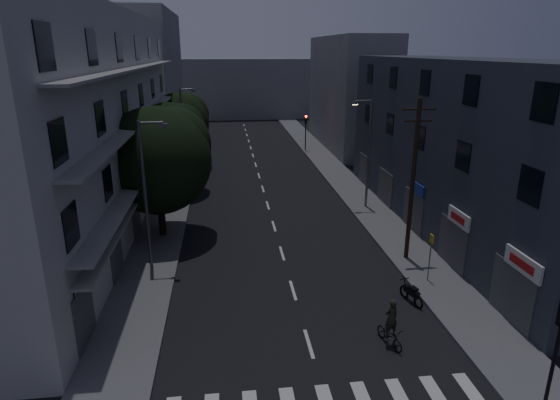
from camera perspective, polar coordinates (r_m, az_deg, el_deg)
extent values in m
plane|color=black|center=(40.97, -2.16, 1.55)|extent=(160.00, 160.00, 0.00)
cube|color=#565659|center=(41.06, -12.65, 1.27)|extent=(3.00, 90.00, 0.15)
cube|color=#565659|center=(42.19, 8.05, 1.98)|extent=(3.00, 90.00, 0.15)
cube|color=beige|center=(20.11, 3.54, -17.06)|extent=(0.15, 2.00, 0.01)
cube|color=beige|center=(23.89, 1.59, -10.93)|extent=(0.15, 2.00, 0.01)
cube|color=beige|center=(27.87, 0.25, -6.50)|extent=(0.15, 2.00, 0.01)
cube|color=beige|center=(32.00, -0.74, -3.19)|extent=(0.15, 2.00, 0.01)
cube|color=beige|center=(36.21, -1.50, -0.65)|extent=(0.15, 2.00, 0.01)
cube|color=beige|center=(40.49, -2.10, 1.36)|extent=(0.15, 2.00, 0.01)
cube|color=beige|center=(44.81, -2.58, 2.99)|extent=(0.15, 2.00, 0.01)
cube|color=beige|center=(49.16, -2.98, 4.33)|extent=(0.15, 2.00, 0.01)
cube|color=beige|center=(53.54, -3.32, 5.45)|extent=(0.15, 2.00, 0.01)
cube|color=beige|center=(57.93, -3.60, 6.40)|extent=(0.15, 2.00, 0.01)
cube|color=beige|center=(62.34, -3.85, 7.21)|extent=(0.15, 2.00, 0.01)
cube|color=beige|center=(66.77, -4.06, 7.92)|extent=(0.15, 2.00, 0.01)
cube|color=beige|center=(71.20, -4.25, 8.54)|extent=(0.15, 2.00, 0.01)
cube|color=beige|center=(75.64, -4.42, 9.09)|extent=(0.15, 2.00, 0.01)
cube|color=#A9A9A4|center=(33.70, -22.29, 8.88)|extent=(6.00, 36.00, 14.00)
cube|color=black|center=(20.50, -22.98, -11.32)|extent=(0.06, 1.60, 1.60)
cube|color=black|center=(25.74, -19.50, -4.89)|extent=(0.06, 1.60, 1.60)
cube|color=black|center=(31.26, -17.26, -0.67)|extent=(0.06, 1.60, 1.60)
cube|color=black|center=(36.92, -15.70, 2.28)|extent=(0.06, 1.60, 1.60)
cube|color=black|center=(42.68, -14.56, 4.43)|extent=(0.06, 1.60, 1.60)
cube|color=black|center=(48.50, -13.68, 6.07)|extent=(0.06, 1.60, 1.60)
cube|color=black|center=(19.23, -24.12, -2.92)|extent=(0.06, 1.60, 1.60)
cube|color=black|center=(24.74, -20.26, 1.97)|extent=(0.06, 1.60, 1.60)
cube|color=black|center=(30.44, -17.81, 5.05)|extent=(0.06, 1.60, 1.60)
cube|color=black|center=(36.23, -16.13, 7.15)|extent=(0.06, 1.60, 1.60)
cube|color=black|center=(42.08, -14.90, 8.67)|extent=(0.06, 1.60, 1.60)
cube|color=black|center=(47.97, -13.97, 9.81)|extent=(0.06, 1.60, 1.60)
cube|color=black|center=(18.43, -25.38, 6.44)|extent=(0.06, 1.60, 1.60)
cube|color=black|center=(24.12, -21.08, 9.29)|extent=(0.06, 1.60, 1.60)
cube|color=black|center=(29.94, -18.40, 11.03)|extent=(0.06, 1.60, 1.60)
cube|color=black|center=(35.81, -16.57, 12.18)|extent=(0.06, 1.60, 1.60)
cube|color=black|center=(41.72, -15.26, 13.00)|extent=(0.06, 1.60, 1.60)
cube|color=black|center=(47.66, -14.26, 13.62)|extent=(0.06, 1.60, 1.60)
cube|color=black|center=(18.16, -26.77, 16.34)|extent=(0.06, 1.60, 1.60)
cube|color=black|center=(23.92, -21.96, 16.87)|extent=(0.06, 1.60, 1.60)
cube|color=black|center=(29.77, -19.02, 17.13)|extent=(0.06, 1.60, 1.60)
cube|color=black|center=(35.68, -17.04, 17.29)|extent=(0.06, 1.60, 1.60)
cube|color=black|center=(41.61, -15.63, 17.39)|extent=(0.06, 1.60, 1.60)
cube|color=black|center=(47.55, -14.57, 17.45)|extent=(0.06, 1.60, 1.60)
cube|color=gray|center=(33.49, -15.90, 4.23)|extent=(1.00, 32.40, 0.12)
cube|color=gray|center=(32.92, -16.38, 9.65)|extent=(1.00, 32.40, 0.12)
cube|color=gray|center=(32.66, -16.88, 15.20)|extent=(1.00, 32.40, 0.12)
cube|color=gray|center=(33.72, -15.94, 2.74)|extent=(0.80, 32.40, 0.12)
cube|color=#424247|center=(20.79, -22.75, -12.77)|extent=(0.06, 2.40, 2.40)
cube|color=#424247|center=(25.97, -19.34, -6.11)|extent=(0.06, 2.40, 2.40)
cube|color=#424247|center=(31.44, -17.14, -1.70)|extent=(0.06, 2.40, 2.40)
cube|color=#424247|center=(37.08, -15.61, 1.39)|extent=(0.06, 2.40, 2.40)
cube|color=#424247|center=(42.82, -14.48, 3.65)|extent=(0.06, 2.40, 2.40)
cube|color=#424247|center=(48.62, -13.62, 5.38)|extent=(0.06, 2.40, 2.40)
cube|color=#2C303C|center=(32.56, 21.14, 6.04)|extent=(6.00, 28.00, 11.00)
cube|color=black|center=(21.27, 28.18, 1.53)|extent=(0.06, 1.40, 1.50)
cube|color=black|center=(25.81, 21.42, 4.99)|extent=(0.06, 1.40, 1.50)
cube|color=black|center=(30.67, 16.69, 7.35)|extent=(0.06, 1.40, 1.50)
cube|color=black|center=(35.72, 13.25, 9.03)|extent=(0.06, 1.40, 1.50)
cube|color=black|center=(40.88, 10.65, 10.26)|extent=(0.06, 1.40, 1.50)
cube|color=black|center=(20.71, 29.53, 10.32)|extent=(0.06, 1.40, 1.50)
cube|color=black|center=(25.35, 22.28, 12.27)|extent=(0.06, 1.40, 1.50)
cube|color=black|center=(30.29, 17.26, 13.49)|extent=(0.06, 1.40, 1.50)
cube|color=black|center=(35.38, 13.64, 14.31)|extent=(0.06, 1.40, 1.50)
cube|color=black|center=(40.59, 10.92, 14.88)|extent=(0.06, 1.40, 1.50)
cube|color=#424247|center=(22.97, 26.36, -10.27)|extent=(0.06, 3.00, 2.60)
cube|color=#424247|center=(27.23, 20.24, -5.09)|extent=(0.06, 3.00, 2.60)
cube|color=#424247|center=(31.87, 15.90, -1.33)|extent=(0.06, 3.00, 2.60)
cube|color=#424247|center=(36.75, 12.70, 1.47)|extent=(0.06, 3.00, 2.60)
cube|color=#424247|center=(41.78, 10.25, 3.59)|extent=(0.06, 3.00, 2.60)
cube|color=silver|center=(21.86, 27.51, -6.91)|extent=(0.12, 2.40, 0.80)
cube|color=#B21414|center=(21.81, 27.34, -6.94)|extent=(0.02, 1.60, 0.36)
cube|color=silver|center=(26.19, 20.98, -2.09)|extent=(0.12, 2.20, 0.80)
cube|color=#B21414|center=(26.16, 20.82, -2.10)|extent=(0.02, 1.40, 0.36)
cube|color=navy|center=(30.90, 16.39, 1.34)|extent=(0.12, 2.00, 0.70)
cube|color=slate|center=(62.92, -15.38, 14.08)|extent=(6.00, 20.00, 16.00)
cube|color=slate|center=(58.41, 8.44, 12.78)|extent=(6.00, 20.00, 13.00)
cube|color=slate|center=(84.50, -4.80, 13.41)|extent=(24.00, 8.00, 10.00)
cylinder|color=black|center=(30.39, -14.36, -0.21)|extent=(0.44, 0.44, 4.43)
sphere|color=black|center=(29.70, -14.75, 4.67)|extent=(6.64, 6.64, 6.64)
sphere|color=black|center=(30.22, -12.79, 6.65)|extent=(4.65, 4.65, 4.65)
sphere|color=black|center=(29.08, -16.62, 5.25)|extent=(4.32, 4.32, 4.32)
cylinder|color=black|center=(39.85, -13.13, 3.81)|extent=(0.44, 0.44, 3.98)
sphere|color=black|center=(39.36, -13.38, 7.18)|extent=(5.99, 5.99, 5.99)
sphere|color=black|center=(39.88, -12.05, 8.50)|extent=(4.19, 4.19, 4.19)
sphere|color=black|center=(38.79, -14.62, 7.61)|extent=(3.89, 3.89, 3.89)
cylinder|color=black|center=(48.31, -12.05, 6.32)|extent=(0.44, 0.44, 4.00)
sphere|color=black|center=(47.91, -12.23, 9.13)|extent=(5.97, 5.97, 5.97)
sphere|color=black|center=(48.47, -11.15, 10.19)|extent=(4.18, 4.18, 4.18)
sphere|color=black|center=(47.33, -13.24, 9.51)|extent=(3.88, 3.88, 3.88)
cylinder|color=black|center=(18.17, 30.25, -17.37)|extent=(0.12, 0.12, 3.20)
cylinder|color=black|center=(55.44, 3.13, 7.72)|extent=(0.12, 0.12, 3.20)
cube|color=black|center=(55.12, 3.16, 9.82)|extent=(0.28, 0.22, 0.90)
sphere|color=#FF0C05|center=(54.93, 3.20, 10.14)|extent=(0.22, 0.22, 0.22)
sphere|color=#3F330C|center=(54.97, 3.19, 9.83)|extent=(0.22, 0.22, 0.22)
sphere|color=black|center=(55.01, 3.19, 9.52)|extent=(0.22, 0.22, 0.22)
cylinder|color=black|center=(55.62, -10.37, 7.49)|extent=(0.12, 0.12, 3.20)
cube|color=black|center=(55.29, -10.49, 9.58)|extent=(0.28, 0.22, 0.90)
sphere|color=black|center=(55.10, -10.52, 9.90)|extent=(0.22, 0.22, 0.22)
sphere|color=#3F330C|center=(55.14, -10.50, 9.59)|extent=(0.22, 0.22, 0.22)
sphere|color=#0CFF26|center=(55.18, -10.49, 9.28)|extent=(0.22, 0.22, 0.22)
cylinder|color=#515258|center=(25.36, -16.10, 0.28)|extent=(0.18, 0.18, 8.00)
cylinder|color=#515258|center=(24.41, -15.48, 9.09)|extent=(1.20, 0.10, 0.10)
cube|color=#515258|center=(24.35, -14.04, 8.83)|extent=(0.45, 0.25, 0.18)
cube|color=#4C4C4C|center=(24.37, -14.02, 8.59)|extent=(0.35, 0.18, 0.04)
cylinder|color=slate|center=(35.12, 10.75, 5.47)|extent=(0.18, 0.18, 8.00)
cylinder|color=slate|center=(34.34, 10.15, 11.83)|extent=(1.20, 0.10, 0.10)
cube|color=slate|center=(34.19, 9.16, 11.60)|extent=(0.45, 0.25, 0.18)
cube|color=#FFD88C|center=(34.20, 9.15, 11.43)|extent=(0.35, 0.18, 0.04)
cylinder|color=#575A5E|center=(45.39, -11.77, 8.18)|extent=(0.18, 0.18, 8.00)
cylinder|color=#575A5E|center=(44.87, -11.31, 13.13)|extent=(1.20, 0.10, 0.10)
cube|color=#575A5E|center=(44.84, -10.52, 12.98)|extent=(0.45, 0.25, 0.18)
cube|color=#4C4C4C|center=(44.85, -10.51, 12.85)|extent=(0.35, 0.18, 0.04)
cylinder|color=black|center=(26.48, 15.87, 2.17)|extent=(0.24, 0.24, 9.00)
cube|color=black|center=(25.75, 16.61, 10.55)|extent=(1.80, 0.10, 0.10)
cube|color=black|center=(25.82, 16.49, 9.23)|extent=(1.50, 0.10, 0.10)
cylinder|color=#595B60|center=(25.15, 17.79, -6.74)|extent=(0.06, 0.06, 2.50)
cube|color=yellow|center=(24.75, 18.02, -4.53)|extent=(0.05, 0.35, 0.45)
torus|color=black|center=(23.22, 16.51, -11.88)|extent=(0.26, 0.65, 0.64)
torus|color=black|center=(23.96, 14.89, -10.76)|extent=(0.26, 0.65, 0.64)
cube|color=black|center=(23.45, 15.74, -10.69)|extent=(0.48, 1.02, 0.32)
cube|color=black|center=(23.25, 16.00, -10.32)|extent=(0.37, 0.47, 0.09)
cylinder|color=black|center=(23.74, 15.03, -9.93)|extent=(0.16, 0.40, 0.76)
cube|color=black|center=(23.68, 14.95, -9.26)|extent=(0.49, 0.17, 0.04)
imported|color=black|center=(20.29, 13.23, -15.77)|extent=(1.03, 1.74, 0.86)
imported|color=black|center=(19.85, 13.41, -13.78)|extent=(0.69, 0.55, 1.65)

